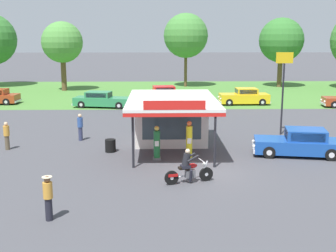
{
  "coord_description": "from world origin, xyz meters",
  "views": [
    {
      "loc": [
        -2.38,
        -20.38,
        6.49
      ],
      "look_at": [
        -1.83,
        4.03,
        1.4
      ],
      "focal_mm": 46.62,
      "sensor_mm": 36.0,
      "label": 1
    }
  ],
  "objects_px": {
    "featured_classic_sedan": "(300,143)",
    "spare_tire_stack": "(110,146)",
    "motorcycle_with_rider": "(188,169)",
    "bystander_admiring_sedan": "(188,104)",
    "bystander_leaning_by_kiosk": "(48,197)",
    "parked_car_back_row_far_left": "(167,95)",
    "bystander_chatting_near_pumps": "(80,126)",
    "gas_pump_nearside": "(157,144)",
    "parked_car_back_row_centre": "(102,100)",
    "gas_pump_offside": "(189,142)",
    "roadside_pole_sign": "(283,80)",
    "bystander_strolling_foreground": "(7,135)",
    "parked_car_back_row_right": "(244,97)"
  },
  "relations": [
    {
      "from": "motorcycle_with_rider",
      "to": "bystander_leaning_by_kiosk",
      "type": "distance_m",
      "value": 6.55
    },
    {
      "from": "motorcycle_with_rider",
      "to": "bystander_chatting_near_pumps",
      "type": "height_order",
      "value": "bystander_chatting_near_pumps"
    },
    {
      "from": "motorcycle_with_rider",
      "to": "featured_classic_sedan",
      "type": "bearing_deg",
      "value": 34.62
    },
    {
      "from": "gas_pump_offside",
      "to": "featured_classic_sedan",
      "type": "height_order",
      "value": "gas_pump_offside"
    },
    {
      "from": "bystander_admiring_sedan",
      "to": "roadside_pole_sign",
      "type": "xyz_separation_m",
      "value": [
        5.7,
        -7.46,
        2.74
      ]
    },
    {
      "from": "bystander_leaning_by_kiosk",
      "to": "gas_pump_offside",
      "type": "bearing_deg",
      "value": 54.41
    },
    {
      "from": "gas_pump_offside",
      "to": "bystander_chatting_near_pumps",
      "type": "bearing_deg",
      "value": 146.2
    },
    {
      "from": "motorcycle_with_rider",
      "to": "bystander_strolling_foreground",
      "type": "height_order",
      "value": "bystander_strolling_foreground"
    },
    {
      "from": "motorcycle_with_rider",
      "to": "bystander_admiring_sedan",
      "type": "xyz_separation_m",
      "value": [
        1.14,
        17.08,
        0.25
      ]
    },
    {
      "from": "bystander_admiring_sedan",
      "to": "bystander_strolling_foreground",
      "type": "relative_size",
      "value": 1.03
    },
    {
      "from": "bystander_admiring_sedan",
      "to": "bystander_leaning_by_kiosk",
      "type": "bearing_deg",
      "value": -106.92
    },
    {
      "from": "bystander_leaning_by_kiosk",
      "to": "roadside_pole_sign",
      "type": "distance_m",
      "value": 18.35
    },
    {
      "from": "featured_classic_sedan",
      "to": "spare_tire_stack",
      "type": "relative_size",
      "value": 7.1
    },
    {
      "from": "gas_pump_nearside",
      "to": "bystander_admiring_sedan",
      "type": "height_order",
      "value": "gas_pump_nearside"
    },
    {
      "from": "gas_pump_offside",
      "to": "roadside_pole_sign",
      "type": "height_order",
      "value": "roadside_pole_sign"
    },
    {
      "from": "gas_pump_nearside",
      "to": "bystander_leaning_by_kiosk",
      "type": "relative_size",
      "value": 1.1
    },
    {
      "from": "parked_car_back_row_far_left",
      "to": "bystander_leaning_by_kiosk",
      "type": "relative_size",
      "value": 3.5
    },
    {
      "from": "featured_classic_sedan",
      "to": "bystander_admiring_sedan",
      "type": "xyz_separation_m",
      "value": [
        -5.28,
        12.64,
        0.22
      ]
    },
    {
      "from": "motorcycle_with_rider",
      "to": "roadside_pole_sign",
      "type": "distance_m",
      "value": 12.18
    },
    {
      "from": "bystander_chatting_near_pumps",
      "to": "featured_classic_sedan",
      "type": "bearing_deg",
      "value": -16.63
    },
    {
      "from": "gas_pump_offside",
      "to": "bystander_leaning_by_kiosk",
      "type": "height_order",
      "value": "gas_pump_offside"
    },
    {
      "from": "bystander_leaning_by_kiosk",
      "to": "spare_tire_stack",
      "type": "relative_size",
      "value": 2.29
    },
    {
      "from": "parked_car_back_row_far_left",
      "to": "bystander_chatting_near_pumps",
      "type": "bearing_deg",
      "value": -109.73
    },
    {
      "from": "bystander_chatting_near_pumps",
      "to": "bystander_admiring_sedan",
      "type": "xyz_separation_m",
      "value": [
        7.36,
        8.87,
        0.01
      ]
    },
    {
      "from": "bystander_leaning_by_kiosk",
      "to": "bystander_strolling_foreground",
      "type": "height_order",
      "value": "bystander_leaning_by_kiosk"
    },
    {
      "from": "parked_car_back_row_right",
      "to": "parked_car_back_row_far_left",
      "type": "bearing_deg",
      "value": 167.65
    },
    {
      "from": "featured_classic_sedan",
      "to": "bystander_leaning_by_kiosk",
      "type": "xyz_separation_m",
      "value": [
        -11.67,
        -8.34,
        0.2
      ]
    },
    {
      "from": "parked_car_back_row_right",
      "to": "bystander_chatting_near_pumps",
      "type": "relative_size",
      "value": 2.87
    },
    {
      "from": "parked_car_back_row_centre",
      "to": "roadside_pole_sign",
      "type": "distance_m",
      "value": 17.88
    },
    {
      "from": "gas_pump_nearside",
      "to": "bystander_leaning_by_kiosk",
      "type": "height_order",
      "value": "gas_pump_nearside"
    },
    {
      "from": "gas_pump_nearside",
      "to": "motorcycle_with_rider",
      "type": "xyz_separation_m",
      "value": [
        1.41,
        -3.84,
        -0.17
      ]
    },
    {
      "from": "gas_pump_nearside",
      "to": "spare_tire_stack",
      "type": "bearing_deg",
      "value": 149.11
    },
    {
      "from": "parked_car_back_row_right",
      "to": "parked_car_back_row_far_left",
      "type": "distance_m",
      "value": 7.58
    },
    {
      "from": "parked_car_back_row_centre",
      "to": "bystander_admiring_sedan",
      "type": "relative_size",
      "value": 3.31
    },
    {
      "from": "gas_pump_offside",
      "to": "bystander_admiring_sedan",
      "type": "height_order",
      "value": "gas_pump_offside"
    },
    {
      "from": "bystander_chatting_near_pumps",
      "to": "bystander_strolling_foreground",
      "type": "xyz_separation_m",
      "value": [
        -3.84,
        -2.17,
        -0.04
      ]
    },
    {
      "from": "parked_car_back_row_centre",
      "to": "spare_tire_stack",
      "type": "bearing_deg",
      "value": -81.17
    },
    {
      "from": "parked_car_back_row_right",
      "to": "roadside_pole_sign",
      "type": "height_order",
      "value": "roadside_pole_sign"
    },
    {
      "from": "spare_tire_stack",
      "to": "parked_car_back_row_right",
      "type": "bearing_deg",
      "value": 57.37
    },
    {
      "from": "parked_car_back_row_right",
      "to": "bystander_strolling_foreground",
      "type": "bearing_deg",
      "value": -135.81
    },
    {
      "from": "gas_pump_offside",
      "to": "parked_car_back_row_right",
      "type": "relative_size",
      "value": 0.43
    },
    {
      "from": "bystander_leaning_by_kiosk",
      "to": "roadside_pole_sign",
      "type": "relative_size",
      "value": 0.3
    },
    {
      "from": "motorcycle_with_rider",
      "to": "spare_tire_stack",
      "type": "relative_size",
      "value": 3.09
    },
    {
      "from": "bystander_admiring_sedan",
      "to": "featured_classic_sedan",
      "type": "bearing_deg",
      "value": -67.33
    },
    {
      "from": "gas_pump_offside",
      "to": "spare_tire_stack",
      "type": "relative_size",
      "value": 2.88
    },
    {
      "from": "gas_pump_nearside",
      "to": "bystander_leaning_by_kiosk",
      "type": "bearing_deg",
      "value": -116.3
    },
    {
      "from": "bystander_strolling_foreground",
      "to": "spare_tire_stack",
      "type": "xyz_separation_m",
      "value": [
        6.01,
        -0.62,
        -0.5
      ]
    },
    {
      "from": "parked_car_back_row_centre",
      "to": "bystander_leaning_by_kiosk",
      "type": "height_order",
      "value": "bystander_leaning_by_kiosk"
    },
    {
      "from": "motorcycle_with_rider",
      "to": "spare_tire_stack",
      "type": "distance_m",
      "value": 6.78
    },
    {
      "from": "featured_classic_sedan",
      "to": "parked_car_back_row_far_left",
      "type": "bearing_deg",
      "value": 109.36
    }
  ]
}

